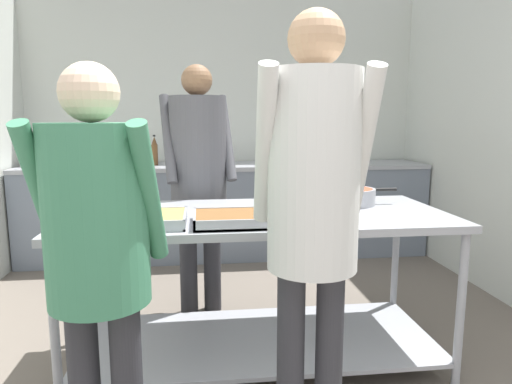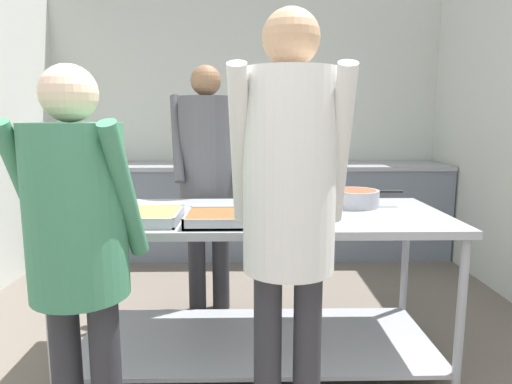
# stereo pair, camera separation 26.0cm
# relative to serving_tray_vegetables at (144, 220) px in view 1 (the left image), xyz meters

# --- Properties ---
(wall_rear) EXTENTS (4.16, 0.06, 2.65)m
(wall_rear) POSITION_rel_serving_tray_vegetables_xyz_m (0.55, 2.69, 0.42)
(wall_rear) COLOR silver
(wall_rear) RESTS_ON ground_plane
(back_counter) EXTENTS (4.00, 0.65, 0.94)m
(back_counter) POSITION_rel_serving_tray_vegetables_xyz_m (0.55, 2.32, -0.43)
(back_counter) COLOR slate
(back_counter) RESTS_ON ground_plane
(serving_counter) EXTENTS (2.09, 0.90, 0.88)m
(serving_counter) POSITION_rel_serving_tray_vegetables_xyz_m (0.59, 0.22, -0.31)
(serving_counter) COLOR #9EA0A8
(serving_counter) RESTS_ON ground_plane
(serving_tray_vegetables) EXTENTS (0.42, 0.33, 0.05)m
(serving_tray_vegetables) POSITION_rel_serving_tray_vegetables_xyz_m (0.00, 0.00, 0.00)
(serving_tray_vegetables) COLOR #9EA0A8
(serving_tray_vegetables) RESTS_ON serving_counter
(serving_tray_roast) EXTENTS (0.39, 0.32, 0.05)m
(serving_tray_roast) POSITION_rel_serving_tray_vegetables_xyz_m (0.44, -0.03, -0.00)
(serving_tray_roast) COLOR #9EA0A8
(serving_tray_roast) RESTS_ON serving_counter
(plate_stack) EXTENTS (0.28, 0.28, 0.06)m
(plate_stack) POSITION_rel_serving_tray_vegetables_xyz_m (0.80, 0.03, 0.00)
(plate_stack) COLOR white
(plate_stack) RESTS_ON serving_counter
(sauce_pan) EXTENTS (0.42, 0.28, 0.10)m
(sauce_pan) POSITION_rel_serving_tray_vegetables_xyz_m (1.19, 0.39, 0.03)
(sauce_pan) COLOR #9EA0A8
(sauce_pan) RESTS_ON serving_counter
(guest_serving_left) EXTENTS (0.46, 0.36, 1.78)m
(guest_serving_left) POSITION_rel_serving_tray_vegetables_xyz_m (0.70, -0.56, 0.21)
(guest_serving_left) COLOR #2D2D33
(guest_serving_left) RESTS_ON ground_plane
(guest_serving_right) EXTENTS (0.50, 0.37, 1.59)m
(guest_serving_right) POSITION_rel_serving_tray_vegetables_xyz_m (-0.10, -0.56, 0.07)
(guest_serving_right) COLOR #2D2D33
(guest_serving_right) RESTS_ON ground_plane
(cook_behind_counter) EXTENTS (0.54, 0.42, 1.75)m
(cook_behind_counter) POSITION_rel_serving_tray_vegetables_xyz_m (0.27, 0.95, 0.18)
(cook_behind_counter) COLOR #2D2D33
(cook_behind_counter) RESTS_ON ground_plane
(water_bottle) EXTENTS (0.06, 0.06, 0.30)m
(water_bottle) POSITION_rel_serving_tray_vegetables_xyz_m (-0.16, 2.34, 0.17)
(water_bottle) COLOR brown
(water_bottle) RESTS_ON back_counter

